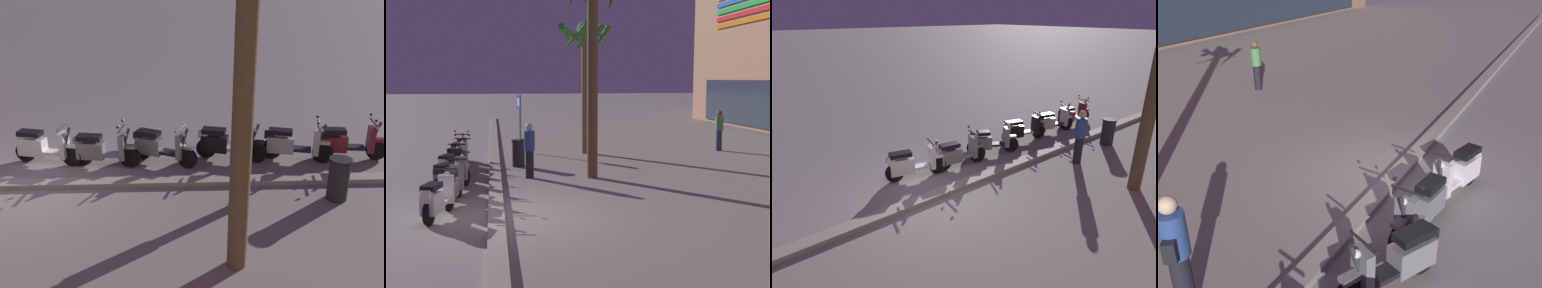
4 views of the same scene
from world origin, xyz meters
The scene contains 10 objects.
ground_plane centered at (0.00, 0.00, 0.00)m, with size 200.00×200.00×0.00m, color gray.
curb_strip centered at (0.00, -0.09, 0.06)m, with size 60.00×0.36×0.12m, color gray.
scooter_maroon_far_back centered at (-7.76, -1.37, 0.44)m, with size 1.85×0.60×1.17m.
scooter_silver_lead_nearest centered at (-6.36, -1.33, 0.45)m, with size 1.77×0.74×1.17m.
scooter_black_gap_after_mid centered at (-4.67, -1.43, 0.45)m, with size 1.80×0.76×1.04m.
scooter_grey_mid_rear centered at (-2.97, -1.31, 0.44)m, with size 1.66×0.94×1.04m.
scooter_grey_mid_front centered at (-1.53, -1.16, 0.45)m, with size 1.73×0.60×1.17m.
scooter_white_second_in_line centered at (-0.03, -1.37, 0.46)m, with size 1.77×0.73×1.04m.
pedestrian_window_shopping centered at (-4.66, 0.97, 0.91)m, with size 0.44×0.40×1.71m.
litter_bin centered at (-6.86, 0.74, 0.48)m, with size 0.48×0.48×0.95m.
Camera 3 is at (4.16, 6.19, 4.43)m, focal length 31.06 mm.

